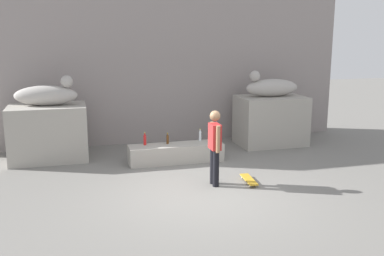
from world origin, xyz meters
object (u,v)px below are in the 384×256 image
(statue_reclining_left, at_px, (47,95))
(statue_reclining_right, at_px, (271,87))
(skateboard, at_px, (249,180))
(bottle_brown, at_px, (168,139))
(bottle_green, at_px, (214,138))
(skater, at_px, (215,145))
(bottle_clear, at_px, (200,136))
(bottle_red, at_px, (145,140))

(statue_reclining_left, bearing_deg, statue_reclining_right, 7.70)
(statue_reclining_right, distance_m, skateboard, 4.03)
(statue_reclining_right, relative_size, bottle_brown, 5.50)
(bottle_green, bearing_deg, statue_reclining_left, 164.99)
(statue_reclining_right, height_order, bottle_green, statue_reclining_right)
(statue_reclining_left, relative_size, bottle_brown, 5.64)
(statue_reclining_left, bearing_deg, bottle_brown, -11.01)
(statue_reclining_left, relative_size, skateboard, 2.04)
(statue_reclining_left, relative_size, skater, 0.99)
(statue_reclining_right, bearing_deg, skater, 50.54)
(statue_reclining_right, relative_size, skateboard, 1.99)
(skateboard, relative_size, bottle_clear, 2.49)
(statue_reclining_right, bearing_deg, skateboard, 60.42)
(bottle_red, height_order, bottle_clear, same)
(statue_reclining_right, height_order, skateboard, statue_reclining_right)
(skater, xyz_separation_m, skateboard, (0.81, -0.04, -0.86))
(statue_reclining_left, distance_m, bottle_brown, 3.32)
(skateboard, xyz_separation_m, bottle_brown, (-1.41, 2.12, 0.53))
(bottle_red, bearing_deg, skateboard, -47.23)
(bottle_brown, bearing_deg, statue_reclining_left, 161.34)
(statue_reclining_left, bearing_deg, bottle_red, -14.29)
(bottle_clear, bearing_deg, statue_reclining_left, 166.86)
(statue_reclining_right, bearing_deg, bottle_red, 15.95)
(bottle_clear, bearing_deg, bottle_brown, -173.99)
(bottle_green, xyz_separation_m, bottle_brown, (-1.23, 0.12, 0.00))
(statue_reclining_right, relative_size, skater, 0.97)
(statue_reclining_left, bearing_deg, skateboard, -27.86)
(statue_reclining_right, bearing_deg, bottle_clear, 22.68)
(skater, xyz_separation_m, bottle_red, (-1.19, 2.12, -0.31))
(bottle_red, bearing_deg, bottle_brown, -4.36)
(skateboard, distance_m, bottle_clear, 2.33)
(bottle_brown, bearing_deg, skateboard, -56.31)
(skateboard, relative_size, bottle_green, 2.78)
(statue_reclining_left, relative_size, bottle_green, 5.66)
(skater, distance_m, bottle_green, 2.07)
(statue_reclining_left, bearing_deg, skater, -33.13)
(statue_reclining_left, distance_m, statue_reclining_right, 6.30)
(bottle_green, height_order, bottle_red, bottle_red)
(skater, distance_m, bottle_brown, 2.18)
(statue_reclining_right, xyz_separation_m, bottle_clear, (-2.44, -0.91, -1.13))
(bottle_red, distance_m, bottle_brown, 0.59)
(bottle_brown, distance_m, bottle_clear, 0.91)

